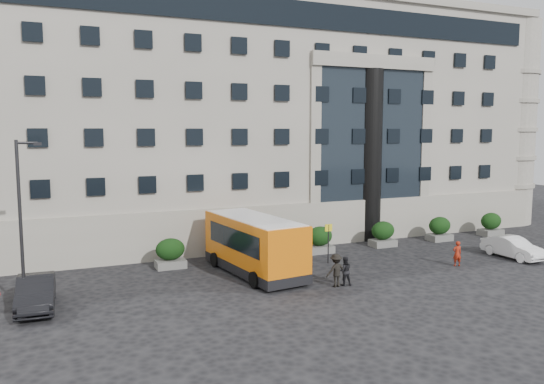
% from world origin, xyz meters
% --- Properties ---
extents(ground, '(120.00, 120.00, 0.00)m').
position_xyz_m(ground, '(0.00, 0.00, 0.00)').
color(ground, black).
rests_on(ground, ground).
extents(civic_building, '(44.00, 24.00, 18.00)m').
position_xyz_m(civic_building, '(6.00, 22.00, 9.00)').
color(civic_building, gray).
rests_on(civic_building, ground).
extents(entrance_column, '(1.80, 1.80, 13.00)m').
position_xyz_m(entrance_column, '(12.00, 10.30, 6.50)').
color(entrance_column, black).
rests_on(entrance_column, ground).
extents(hedge_a, '(1.80, 1.26, 1.84)m').
position_xyz_m(hedge_a, '(-4.00, 7.80, 0.93)').
color(hedge_a, '#5C5C59').
rests_on(hedge_a, ground).
extents(hedge_b, '(1.80, 1.26, 1.84)m').
position_xyz_m(hedge_b, '(1.20, 7.80, 0.93)').
color(hedge_b, '#5C5C59').
rests_on(hedge_b, ground).
extents(hedge_c, '(1.80, 1.26, 1.84)m').
position_xyz_m(hedge_c, '(6.40, 7.80, 0.93)').
color(hedge_c, '#5C5C59').
rests_on(hedge_c, ground).
extents(hedge_d, '(1.80, 1.26, 1.84)m').
position_xyz_m(hedge_d, '(11.60, 7.80, 0.93)').
color(hedge_d, '#5C5C59').
rests_on(hedge_d, ground).
extents(hedge_e, '(1.80, 1.26, 1.84)m').
position_xyz_m(hedge_e, '(16.80, 7.80, 0.93)').
color(hedge_e, '#5C5C59').
rests_on(hedge_e, ground).
extents(hedge_f, '(1.80, 1.26, 1.84)m').
position_xyz_m(hedge_f, '(22.00, 7.80, 0.93)').
color(hedge_f, '#5C5C59').
rests_on(hedge_f, ground).
extents(street_lamp, '(1.16, 0.18, 8.00)m').
position_xyz_m(street_lamp, '(-11.94, 3.00, 4.37)').
color(street_lamp, '#262628').
rests_on(street_lamp, ground).
extents(bus_stop_sign, '(0.50, 0.08, 2.52)m').
position_xyz_m(bus_stop_sign, '(5.50, 5.00, 1.73)').
color(bus_stop_sign, '#262628').
rests_on(bus_stop_sign, ground).
extents(minibus, '(3.79, 8.35, 3.36)m').
position_xyz_m(minibus, '(0.28, 4.57, 1.85)').
color(minibus, '#D7650A').
rests_on(minibus, ground).
extents(parked_car_b, '(1.80, 4.78, 1.56)m').
position_xyz_m(parked_car_b, '(-11.50, 2.81, 0.78)').
color(parked_car_b, black).
rests_on(parked_car_b, ground).
extents(white_taxi, '(1.60, 4.31, 1.41)m').
position_xyz_m(white_taxi, '(17.47, 1.45, 0.70)').
color(white_taxi, silver).
rests_on(white_taxi, ground).
extents(pedestrian_a, '(0.64, 0.49, 1.58)m').
position_xyz_m(pedestrian_a, '(12.57, 1.24, 0.79)').
color(pedestrian_a, maroon).
rests_on(pedestrian_a, ground).
extents(pedestrian_b, '(0.90, 0.77, 1.60)m').
position_xyz_m(pedestrian_b, '(3.96, 0.40, 0.80)').
color(pedestrian_b, black).
rests_on(pedestrian_b, ground).
extents(pedestrian_c, '(1.23, 0.78, 1.82)m').
position_xyz_m(pedestrian_c, '(3.38, 0.33, 0.91)').
color(pedestrian_c, black).
rests_on(pedestrian_c, ground).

